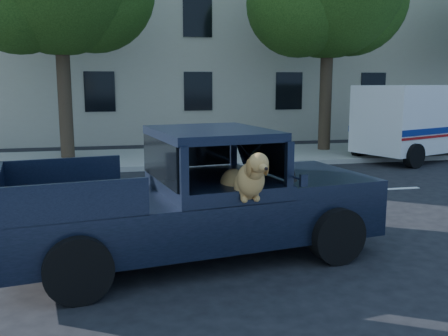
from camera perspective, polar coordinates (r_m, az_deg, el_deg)
The scene contains 6 objects.
ground at distance 8.14m, azimuth 5.98°, elevation -8.67°, with size 120.00×120.00×0.00m, color black.
far_sidewalk at distance 16.89m, azimuth -3.86°, elevation 1.25°, with size 60.00×4.00×0.15m, color gray.
lane_stripes at distance 11.90m, azimuth 10.00°, elevation -2.82°, with size 21.60×0.14×0.01m, color silver, non-canonical shape.
building_main at distance 24.52m, azimuth 0.54°, elevation 14.28°, with size 26.00×6.00×9.00m, color #B8B098.
pickup_truck at distance 7.38m, azimuth -3.89°, elevation -5.38°, with size 5.56×3.02×1.90m.
mail_truck at distance 17.87m, azimuth 21.16°, elevation 4.33°, with size 4.95×3.59×2.47m.
Camera 1 is at (-2.47, -7.32, 2.57)m, focal length 40.00 mm.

